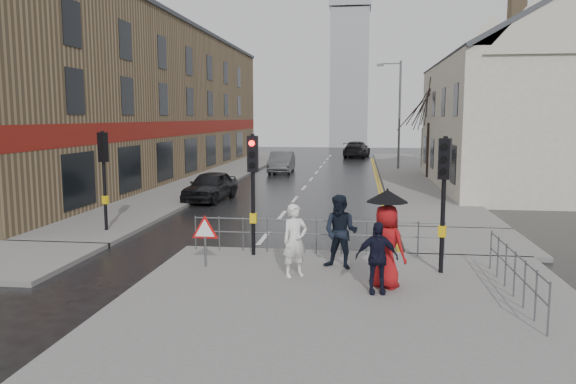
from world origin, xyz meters
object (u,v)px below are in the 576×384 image
(pedestrian_b, at_px, (341,232))
(car_parked, at_px, (210,186))
(pedestrian_with_umbrella, at_px, (386,237))
(pedestrian_a, at_px, (295,241))
(pedestrian_d, at_px, (377,258))
(car_mid, at_px, (282,162))

(pedestrian_b, relative_size, car_parked, 0.46)
(pedestrian_with_umbrella, bearing_deg, pedestrian_a, 164.17)
(pedestrian_d, relative_size, car_mid, 0.35)
(pedestrian_with_umbrella, relative_size, car_mid, 0.49)
(pedestrian_d, bearing_deg, pedestrian_with_umbrella, 57.77)
(pedestrian_a, distance_m, pedestrian_with_umbrella, 2.26)
(pedestrian_a, xyz_separation_m, pedestrian_d, (1.93, -1.07, -0.09))
(pedestrian_a, bearing_deg, pedestrian_with_umbrella, -49.72)
(car_parked, bearing_deg, pedestrian_d, -55.02)
(pedestrian_b, distance_m, car_parked, 13.74)
(pedestrian_a, relative_size, pedestrian_d, 1.11)
(car_mid, bearing_deg, pedestrian_with_umbrella, -78.81)
(pedestrian_a, bearing_deg, pedestrian_d, -62.97)
(pedestrian_b, height_order, car_parked, pedestrian_b)
(pedestrian_b, bearing_deg, pedestrian_a, -121.91)
(pedestrian_a, height_order, car_mid, pedestrian_a)
(pedestrian_b, height_order, pedestrian_with_umbrella, pedestrian_with_umbrella)
(car_mid, bearing_deg, pedestrian_b, -80.36)
(pedestrian_b, xyz_separation_m, car_mid, (-5.22, 26.14, -0.33))
(pedestrian_with_umbrella, height_order, car_parked, pedestrian_with_umbrella)
(pedestrian_with_umbrella, height_order, car_mid, pedestrian_with_umbrella)
(pedestrian_d, distance_m, car_mid, 28.75)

